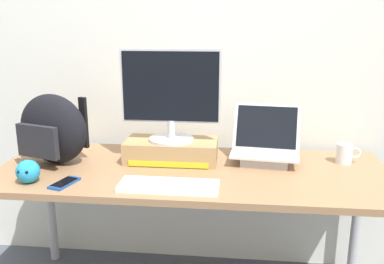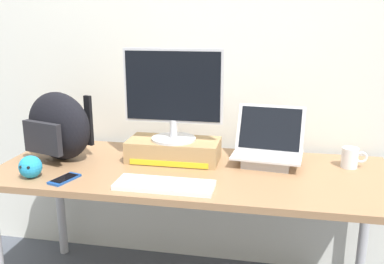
{
  "view_description": "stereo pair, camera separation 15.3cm",
  "coord_description": "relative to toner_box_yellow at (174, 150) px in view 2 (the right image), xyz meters",
  "views": [
    {
      "loc": [
        0.2,
        -1.83,
        1.39
      ],
      "look_at": [
        0.0,
        0.0,
        0.89
      ],
      "focal_mm": 39.08,
      "sensor_mm": 36.0,
      "label": 1
    },
    {
      "loc": [
        0.35,
        -1.81,
        1.39
      ],
      "look_at": [
        0.0,
        0.0,
        0.89
      ],
      "focal_mm": 39.08,
      "sensor_mm": 36.0,
      "label": 2
    }
  ],
  "objects": [
    {
      "name": "back_wall",
      "position": [
        0.11,
        0.35,
        0.54
      ],
      "size": [
        7.0,
        0.1,
        2.6
      ],
      "primitive_type": "cube",
      "color": "silver",
      "rests_on": "ground"
    },
    {
      "name": "desk",
      "position": [
        0.11,
        -0.11,
        -0.12
      ],
      "size": [
        1.84,
        0.71,
        0.71
      ],
      "color": "#99704C",
      "rests_on": "ground"
    },
    {
      "name": "toner_box_yellow",
      "position": [
        0.0,
        0.0,
        0.0
      ],
      "size": [
        0.45,
        0.22,
        0.1
      ],
      "color": "#A88456",
      "rests_on": "desk"
    },
    {
      "name": "desktop_monitor",
      "position": [
        -0.0,
        -0.0,
        0.28
      ],
      "size": [
        0.48,
        0.22,
        0.44
      ],
      "rotation": [
        0.0,
        0.0,
        -0.0
      ],
      "color": "silver",
      "rests_on": "toner_box_yellow"
    },
    {
      "name": "open_laptop",
      "position": [
        0.46,
        0.03,
        0.0
      ],
      "size": [
        0.35,
        0.27,
        0.27
      ],
      "rotation": [
        0.0,
        0.0,
        -0.11
      ],
      "color": "#ADADB2",
      "rests_on": "desk"
    },
    {
      "name": "external_keyboard",
      "position": [
        0.04,
        -0.35,
        -0.04
      ],
      "size": [
        0.42,
        0.15,
        0.02
      ],
      "rotation": [
        0.0,
        0.0,
        -0.01
      ],
      "color": "white",
      "rests_on": "desk"
    },
    {
      "name": "messenger_backpack",
      "position": [
        -0.56,
        -0.09,
        0.12
      ],
      "size": [
        0.41,
        0.29,
        0.34
      ],
      "rotation": [
        0.0,
        0.0,
        -0.31
      ],
      "color": "black",
      "rests_on": "desk"
    },
    {
      "name": "coffee_mug",
      "position": [
        0.84,
        0.05,
        -0.0
      ],
      "size": [
        0.12,
        0.08,
        0.1
      ],
      "color": "silver",
      "rests_on": "desk"
    },
    {
      "name": "cell_phone",
      "position": [
        -0.41,
        -0.36,
        -0.05
      ],
      "size": [
        0.1,
        0.16,
        0.01
      ],
      "rotation": [
        0.0,
        0.0,
        -0.29
      ],
      "color": "#19479E",
      "rests_on": "desk"
    },
    {
      "name": "plush_toy",
      "position": [
        -0.57,
        -0.35,
        -0.0
      ],
      "size": [
        0.1,
        0.1,
        0.1
      ],
      "color": "#2393CC",
      "rests_on": "desk"
    }
  ]
}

